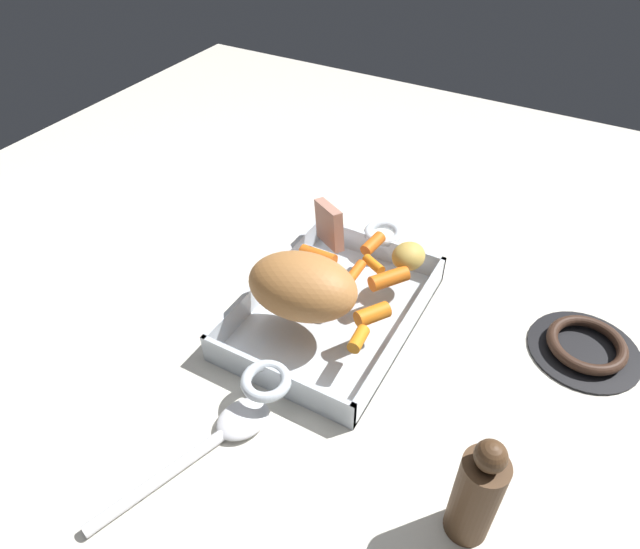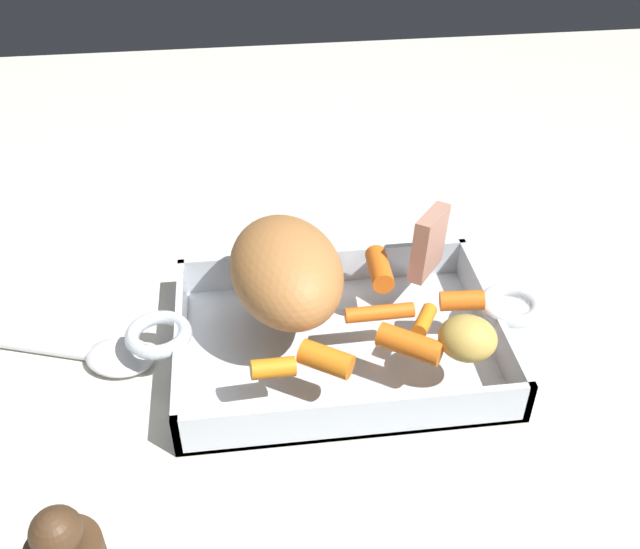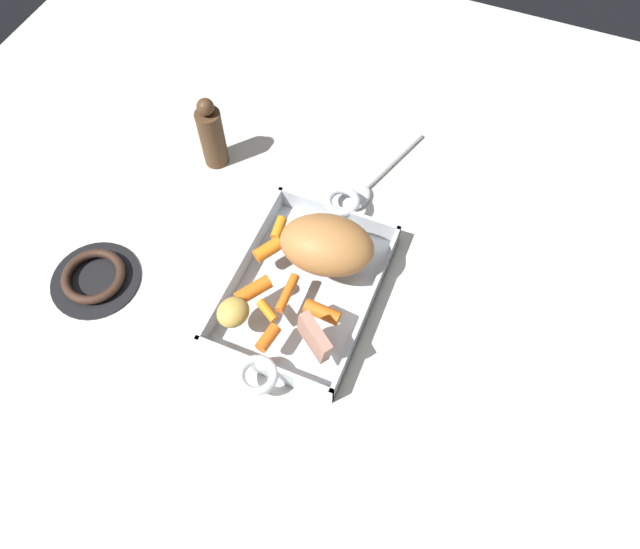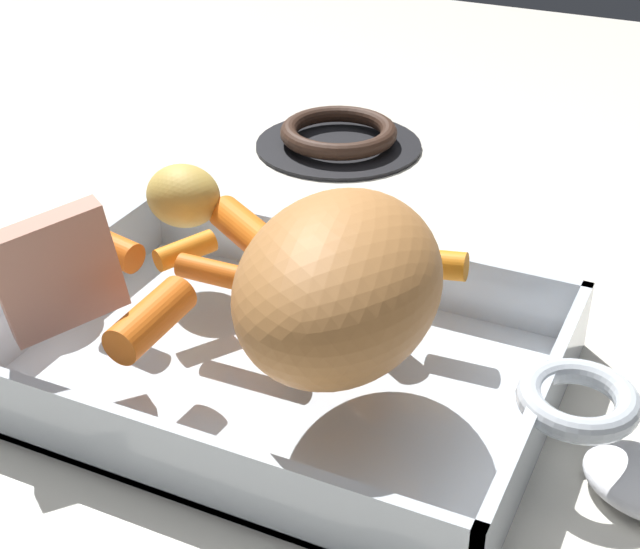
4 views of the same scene
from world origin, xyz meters
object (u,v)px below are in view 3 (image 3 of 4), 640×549
potato_golden_large (233,312)px  serving_spoon (367,184)px  baby_carrot_northwest (267,311)px  baby_carrot_southeast (322,312)px  baby_carrot_southwest (268,250)px  baby_carrot_northeast (279,228)px  baby_carrot_long (287,293)px  stove_burner_rear (94,278)px  baby_carrot_center_left (253,290)px  baby_carrot_short (268,338)px  roast_slice_thin (314,337)px  roasting_dish (304,289)px  pork_roast (327,245)px  pepper_mill (212,135)px

potato_golden_large → serving_spoon: bearing=-14.3°
baby_carrot_northwest → baby_carrot_southeast: size_ratio=0.68×
baby_carrot_southwest → baby_carrot_northeast: bearing=2.9°
baby_carrot_long → baby_carrot_southwest: (0.06, 0.06, 0.00)m
stove_burner_rear → serving_spoon: size_ratio=0.64×
baby_carrot_center_left → baby_carrot_short: 0.09m
baby_carrot_short → roast_slice_thin: bearing=-75.5°
baby_carrot_short → stove_burner_rear: 0.35m
baby_carrot_long → stove_burner_rear: bearing=102.9°
roasting_dish → pork_roast: (0.05, -0.02, 0.08)m
roast_slice_thin → potato_golden_large: 0.14m
pork_roast → baby_carrot_southwest: bearing=105.8°
pepper_mill → baby_carrot_southeast: bearing=-128.3°
baby_carrot_long → pepper_mill: 0.37m
baby_carrot_northeast → potato_golden_large: bearing=-178.7°
baby_carrot_long → baby_carrot_center_left: size_ratio=1.13×
baby_carrot_northwest → potato_golden_large: potato_golden_large is taller
roasting_dish → pepper_mill: (0.21, 0.28, 0.06)m
pork_roast → baby_carrot_southeast: (-0.10, -0.03, -0.03)m
potato_golden_large → baby_carrot_southeast: bearing=-65.6°
roasting_dish → baby_carrot_southeast: (-0.05, -0.05, 0.05)m
baby_carrot_southeast → stove_burner_rear: baby_carrot_southeast is taller
baby_carrot_center_left → pepper_mill: (0.27, 0.22, 0.01)m
stove_burner_rear → baby_carrot_southwest: bearing=-63.2°
stove_burner_rear → pepper_mill: 0.34m
baby_carrot_northeast → stove_burner_rear: bearing=124.6°
stove_burner_rear → baby_carrot_northwest: bearing=-83.7°
stove_burner_rear → potato_golden_large: bearing=-88.5°
baby_carrot_northwest → baby_carrot_southwest: (0.10, 0.05, 0.00)m
roasting_dish → serving_spoon: (0.26, -0.02, -0.01)m
pepper_mill → potato_golden_large: bearing=-147.2°
baby_carrot_long → baby_carrot_southeast: size_ratio=1.17×
baby_carrot_southeast → potato_golden_large: size_ratio=1.08×
baby_carrot_southwest → baby_carrot_short: 0.16m
roast_slice_thin → baby_carrot_southwest: bearing=47.2°
baby_carrot_short → pepper_mill: 0.43m
roasting_dish → pork_roast: 0.10m
pork_roast → baby_carrot_northwest: pork_roast is taller
pork_roast → baby_carrot_northeast: size_ratio=3.87×
baby_carrot_long → baby_carrot_center_left: (-0.02, 0.05, 0.00)m
potato_golden_large → serving_spoon: 0.39m
stove_burner_rear → serving_spoon: 0.53m
baby_carrot_long → roasting_dish: bearing=-16.6°
baby_carrot_northwest → baby_carrot_southwest: bearing=24.1°
roasting_dish → baby_carrot_southwest: size_ratio=8.73×
baby_carrot_northeast → potato_golden_large: size_ratio=0.74×
pork_roast → baby_carrot_short: 0.18m
serving_spoon → pepper_mill: (-0.05, 0.30, 0.06)m
roast_slice_thin → baby_carrot_northeast: 0.23m
roasting_dish → roast_slice_thin: roast_slice_thin is taller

